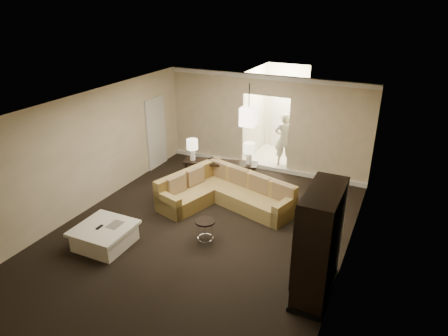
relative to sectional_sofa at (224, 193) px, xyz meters
The scene contains 19 objects.
ground 1.48m from the sectional_sofa, 86.34° to the right, with size 8.00×8.00×0.00m, color black.
wall_back 2.78m from the sectional_sofa, 87.94° to the left, with size 6.00×0.04×2.80m, color beige.
wall_front 5.54m from the sectional_sofa, 89.03° to the right, with size 6.00×0.04×2.80m, color beige.
wall_left 3.42m from the sectional_sofa, 153.71° to the right, with size 0.04×8.00×2.80m, color beige.
wall_right 3.58m from the sectional_sofa, 24.92° to the right, with size 0.04×8.00×2.80m, color beige.
ceiling 2.87m from the sectional_sofa, 86.34° to the right, with size 6.00×8.00×0.02m, color silver.
crown_molding 3.48m from the sectional_sofa, 87.90° to the left, with size 6.00×0.10×0.12m, color white.
baseboard 2.53m from the sectional_sofa, 87.90° to the left, with size 6.00×0.10×0.12m, color white.
side_door 3.27m from the sectional_sofa, 154.65° to the left, with size 0.05×0.90×2.10m, color silver.
foyer 4.03m from the sectional_sofa, 88.65° to the left, with size 1.44×2.02×2.80m.
sectional_sofa is the anchor object (origin of this frame).
coffee_table 3.03m from the sectional_sofa, 119.37° to the right, with size 1.11×1.11×0.46m.
console_table 0.97m from the sectional_sofa, 121.29° to the left, with size 2.00×0.94×0.75m.
armoire 3.58m from the sectional_sofa, 37.82° to the right, with size 0.60×1.39×2.00m.
drink_table 1.67m from the sectional_sofa, 78.18° to the right, with size 0.41×0.41×0.52m.
table_lamp_left 1.60m from the sectional_sofa, 152.98° to the left, with size 0.30×0.30×0.58m.
table_lamp_right 1.33m from the sectional_sofa, 77.58° to the left, with size 0.30×0.30×0.58m.
pendant_light 2.06m from the sectional_sofa, 85.84° to the left, with size 0.38×0.38×1.09m.
person 3.15m from the sectional_sofa, 79.93° to the left, with size 0.66×0.44×1.81m, color beige.
Camera 1 is at (3.67, -6.45, 4.83)m, focal length 32.00 mm.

